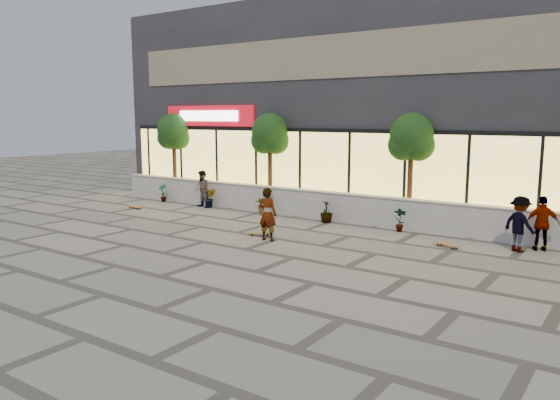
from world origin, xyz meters
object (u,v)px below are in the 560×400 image
Objects in this scene: skater_center at (268,214)px; skateboard_left at (135,207)px; skateboard_right_near at (447,244)px; tree_mideast at (411,140)px; skateboard_center at (260,233)px; skater_right_near at (542,224)px; tree_midwest at (270,136)px; skater_left at (203,189)px; skater_right_far at (520,224)px; tree_west at (174,134)px.

skater_center reaches higher than skateboard_left.
skateboard_left is 12.78m from skateboard_right_near.
tree_mideast is 4.97× the size of skateboard_center.
tree_midwest is at bearing -29.84° from skater_right_near.
skater_left reaches higher than skateboard_center.
tree_mideast reaches higher than skateboard_center.
skater_left is (-2.46, -1.40, -2.21)m from tree_midwest.
skater_center is 7.91m from skater_right_near.
skateboard_center is 0.93× the size of skateboard_left.
skater_center is 8.14m from skateboard_left.
skater_right_near is (7.14, 3.40, -0.04)m from skater_center.
skater_right_near is 0.99× the size of skater_right_far.
skateboard_right_near is at bearing -17.05° from tree_midwest.
skater_right_far is at bearing 21.44° from skater_right_near.
tree_mideast is at bearing 0.00° from tree_west.
tree_west is 16.21m from skater_right_near.
skater_right_far is 2.05m from skateboard_right_near.
tree_west reaches higher than skater_right_near.
skater_left reaches higher than skateboard_right_near.
skater_right_far is (15.50, -1.88, -2.19)m from tree_west.
tree_west reaches higher than skateboard_right_near.
skater_right_far is 2.01× the size of skateboard_center.
tree_west is 4.97× the size of skateboard_center.
skater_right_far reaches higher than skater_right_near.
skater_center reaches higher than skater_right_far.
skater_center is (8.86, -4.80, -2.16)m from tree_west.
tree_mideast is at bearing 0.00° from tree_midwest.
tree_mideast is 2.47× the size of skater_right_far.
skater_center is 6.74m from skater_left.
skater_right_near is at bearing -12.82° from skateboard_center.
skateboard_left is at bearing -16.69° from skater_center.
skater_center is 5.38m from skateboard_right_near.
skater_left is at bearing -35.59° from skater_center.
tree_midwest is at bearing -60.30° from skater_center.
tree_mideast is at bearing 24.03° from skateboard_left.
tree_west is 4.42m from skateboard_left.
tree_midwest is at bearing -176.70° from skateboard_right_near.
skateboard_right_near is at bearing 3.27° from skater_right_near.
tree_west reaches higher than skater_right_far.
skater_right_near is (10.50, -1.40, -2.20)m from tree_midwest.
skater_right_far is (4.00, -1.88, -2.19)m from tree_mideast.
skateboard_left is at bearing -74.02° from tree_west.
skater_right_near reaches higher than skateboard_left.
skater_right_far is 14.66m from skateboard_left.
skater_left is at bearing 47.53° from skateboard_left.
skater_left is at bearing 116.50° from skateboard_center.
tree_midwest reaches higher than skater_right_near.
skateboard_left is (-2.12, -1.80, -0.69)m from skater_left.
tree_west is 2.38× the size of skater_center.
skater_right_far is 1.86× the size of skateboard_left.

